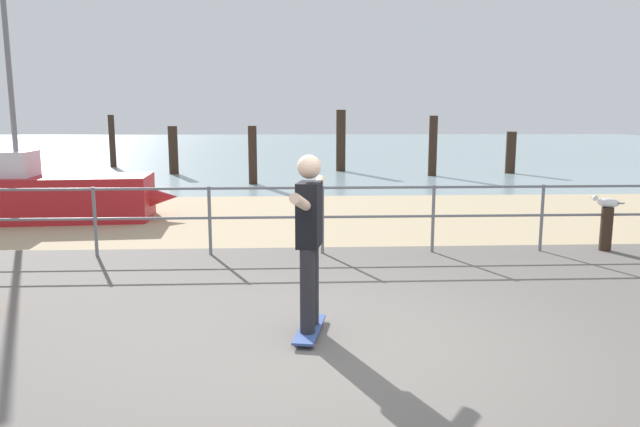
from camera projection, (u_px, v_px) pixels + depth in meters
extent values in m
cube|color=#605B56|center=(364.00, 398.00, 4.38)|extent=(24.00, 10.00, 0.04)
cube|color=tan|center=(317.00, 216.00, 12.26)|extent=(24.00, 6.00, 0.04)
cube|color=#849EA3|center=(299.00, 146.00, 39.84)|extent=(72.00, 50.00, 0.04)
cylinder|color=slate|center=(95.00, 222.00, 8.66)|extent=(0.05, 0.05, 1.05)
cylinder|color=slate|center=(210.00, 221.00, 8.74)|extent=(0.05, 0.05, 1.05)
cylinder|color=slate|center=(322.00, 220.00, 8.82)|extent=(0.05, 0.05, 1.05)
cylinder|color=slate|center=(433.00, 219.00, 8.90)|extent=(0.05, 0.05, 1.05)
cylinder|color=slate|center=(542.00, 219.00, 8.98)|extent=(0.05, 0.05, 1.05)
cylinder|color=slate|center=(209.00, 188.00, 8.65)|extent=(13.48, 0.04, 0.04)
cylinder|color=slate|center=(210.00, 218.00, 8.73)|extent=(13.48, 0.04, 0.04)
cube|color=#B21E23|center=(36.00, 199.00, 11.60)|extent=(4.50, 1.74, 0.90)
cone|color=#B21E23|center=(150.00, 197.00, 11.88)|extent=(1.16, 0.85, 0.77)
cylinder|color=slate|center=(9.00, 69.00, 11.15)|extent=(0.10, 0.10, 4.13)
cube|color=silver|center=(1.00, 164.00, 11.41)|extent=(1.27, 0.99, 0.50)
cube|color=#334C8C|center=(310.00, 329.00, 5.59)|extent=(0.35, 0.82, 0.02)
cylinder|color=#E5598C|center=(306.00, 323.00, 5.88)|extent=(0.04, 0.06, 0.06)
cylinder|color=#E5598C|center=(322.00, 323.00, 5.86)|extent=(0.04, 0.06, 0.06)
cylinder|color=#E5598C|center=(296.00, 344.00, 5.34)|extent=(0.04, 0.06, 0.06)
cylinder|color=#E5598C|center=(313.00, 345.00, 5.32)|extent=(0.04, 0.06, 0.06)
cylinder|color=#26262B|center=(312.00, 284.00, 5.64)|extent=(0.14, 0.14, 0.80)
cylinder|color=#26262B|center=(307.00, 291.00, 5.41)|extent=(0.14, 0.14, 0.80)
cube|color=black|center=(309.00, 214.00, 5.41)|extent=(0.27, 0.39, 0.60)
sphere|color=beige|center=(309.00, 167.00, 5.34)|extent=(0.22, 0.22, 0.22)
cylinder|color=beige|center=(317.00, 189.00, 5.81)|extent=(0.20, 0.56, 0.23)
cylinder|color=beige|center=(301.00, 202.00, 4.94)|extent=(0.20, 0.56, 0.23)
cylinder|color=#332319|center=(606.00, 230.00, 9.03)|extent=(0.18, 0.18, 0.70)
ellipsoid|color=white|center=(608.00, 203.00, 8.96)|extent=(0.34, 0.31, 0.14)
sphere|color=white|center=(595.00, 198.00, 9.06)|extent=(0.09, 0.09, 0.09)
cone|color=gold|center=(592.00, 198.00, 9.09)|extent=(0.05, 0.05, 0.02)
cube|color=slate|center=(620.00, 203.00, 8.87)|extent=(0.14, 0.14, 0.02)
cylinder|color=#332319|center=(112.00, 141.00, 23.60)|extent=(0.24, 0.24, 2.11)
cylinder|color=#332319|center=(173.00, 150.00, 20.81)|extent=(0.33, 0.33, 1.72)
cylinder|color=#332319|center=(253.00, 155.00, 17.74)|extent=(0.26, 0.26, 1.78)
cylinder|color=#332319|center=(341.00, 141.00, 21.87)|extent=(0.35, 0.35, 2.29)
cylinder|color=#332319|center=(433.00, 146.00, 20.17)|extent=(0.29, 0.29, 2.08)
cylinder|color=#332319|center=(511.00, 153.00, 21.09)|extent=(0.35, 0.35, 1.51)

